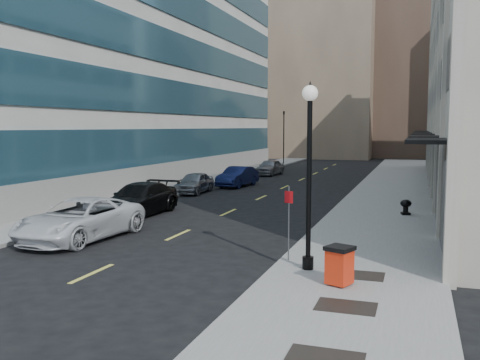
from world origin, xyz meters
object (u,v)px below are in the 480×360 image
Objects in this scene: car_silver_sedan at (194,183)px; car_blue_sedan at (238,177)px; car_white_van at (80,219)px; traffic_signal at (284,115)px; car_grey_sedan at (270,167)px; sign_post at (289,213)px; car_black_pickup at (139,199)px; lamppost at (309,160)px; urn_planter at (406,206)px; trash_bin at (339,264)px.

car_silver_sedan is 0.92× the size of car_blue_sedan.
traffic_signal is at bearing 97.08° from car_white_van.
car_grey_sedan is 31.45m from sign_post.
car_black_pickup is 13.02m from lamppost.
urn_planter is (11.95, -10.13, -0.13)m from car_blue_sedan.
car_blue_sedan is at bearing 113.89° from lamppost.
trash_bin is (10.55, -22.65, -0.01)m from car_blue_sedan.
car_blue_sedan reaches higher than trash_bin.
sign_post reaches higher than urn_planter.
car_white_van reaches higher than car_grey_sedan.
traffic_signal is 9.61× the size of urn_planter.
lamppost reaches higher than sign_post.
car_blue_sedan is at bearing 70.49° from car_silver_sedan.
car_white_van is at bearing -85.72° from car_silver_sedan.
car_grey_sedan reaches higher than trash_bin.
car_silver_sedan is 0.73× the size of lamppost.
car_blue_sedan is at bearing 94.40° from car_white_van.
traffic_signal is at bearing 102.19° from car_blue_sedan.
traffic_signal reaches higher than car_black_pickup.
car_silver_sedan is 4.79m from car_blue_sedan.
car_black_pickup reaches higher than car_silver_sedan.
car_silver_sedan reaches higher than trash_bin.
lamppost is at bearing -58.88° from car_silver_sedan.
sign_post reaches higher than car_silver_sedan.
car_black_pickup is at bearing 156.08° from sign_post.
trash_bin is at bearing -58.24° from car_blue_sedan.
traffic_signal is 36.48m from car_black_pickup.
car_white_van is (2.30, -42.00, -4.93)m from traffic_signal.
car_black_pickup is 12.96m from urn_planter.
traffic_signal is at bearing 113.26° from urn_planter.
car_white_van is 1.06× the size of car_black_pickup.
car_black_pickup is at bearing -85.68° from car_blue_sedan.
car_black_pickup is 7.42× the size of urn_planter.
car_grey_sedan is at bearing 119.87° from sign_post.
traffic_signal is at bearing 104.76° from lamppost.
car_silver_sedan is at bearing 123.02° from lamppost.
car_grey_sedan is (-0.23, 9.68, -0.01)m from car_blue_sedan.
car_silver_sedan is 5.56× the size of urn_planter.
sign_post is (-0.79, 0.84, -1.71)m from lamppost.
sign_post is at bearing 133.14° from lamppost.
car_blue_sedan is 4.17× the size of trash_bin.
car_grey_sedan is 5.73× the size of urn_planter.
urn_planter is (12.18, -19.81, -0.12)m from car_grey_sedan.
lamppost reaches higher than car_black_pickup.
sign_post is at bearing -3.79° from car_white_van.
car_blue_sedan is 0.80× the size of lamppost.
car_grey_sedan is at bearing 121.60° from urn_planter.
car_blue_sedan is 9.68m from car_grey_sedan.
car_black_pickup reaches higher than car_blue_sedan.
car_black_pickup is at bearing -87.51° from traffic_signal.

